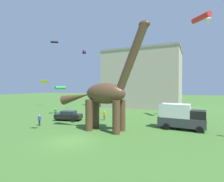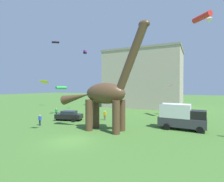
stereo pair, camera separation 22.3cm
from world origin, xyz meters
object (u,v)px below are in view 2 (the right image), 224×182
object	(u,v)px
person_near_flyer	(64,113)
kite_far_left	(85,52)
person_strolling_adult	(40,119)
kite_high_left	(171,86)
kite_mid_center	(204,17)
person_watching_child	(56,111)
person_far_spectator	(105,114)
parked_box_truck	(181,116)
dinosaur_sculpture	(105,93)
parked_sedan_left	(69,115)
kite_trailing	(60,88)
kite_mid_right	(55,42)
kite_high_right	(44,82)

from	to	relation	value
person_near_flyer	kite_far_left	size ratio (longest dim) A/B	1.37
person_near_flyer	person_strolling_adult	distance (m)	7.32
kite_high_left	kite_mid_center	bearing A→B (deg)	63.96
person_strolling_adult	person_watching_child	bearing A→B (deg)	-13.13
person_strolling_adult	person_far_spectator	distance (m)	9.68
parked_box_truck	person_near_flyer	size ratio (longest dim) A/B	5.36
person_far_spectator	person_near_flyer	bearing A→B (deg)	-26.69
dinosaur_sculpture	person_watching_child	bearing A→B (deg)	132.02
person_far_spectator	kite_high_left	distance (m)	11.52
parked_sedan_left	kite_trailing	distance (m)	8.17
kite_far_left	person_strolling_adult	bearing A→B (deg)	-79.49
kite_far_left	kite_mid_center	world-z (taller)	kite_mid_center
person_near_flyer	kite_far_left	bearing A→B (deg)	-168.08
parked_box_truck	parked_sedan_left	bearing A→B (deg)	-172.17
kite_high_left	person_strolling_adult	bearing A→B (deg)	-162.55
kite_high_left	kite_mid_right	bearing A→B (deg)	159.12
parked_box_truck	kite_trailing	world-z (taller)	kite_trailing
kite_far_left	parked_box_truck	bearing A→B (deg)	-23.33
kite_mid_right	kite_high_right	xyz separation A→B (m)	(16.53, -19.08, -10.94)
dinosaur_sculpture	parked_box_truck	size ratio (longest dim) A/B	2.22
person_watching_child	kite_mid_center	xyz separation A→B (m)	(23.92, 6.38, 15.17)
kite_far_left	kite_mid_right	bearing A→B (deg)	171.54
kite_far_left	kite_high_right	xyz separation A→B (m)	(6.43, -17.57, -7.23)
person_near_flyer	kite_high_left	bearing A→B (deg)	90.17
kite_mid_center	kite_mid_right	size ratio (longest dim) A/B	1.71
person_near_flyer	person_far_spectator	distance (m)	8.24
parked_sedan_left	kite_high_left	xyz separation A→B (m)	(15.52, 0.47, 4.70)
dinosaur_sculpture	person_near_flyer	bearing A→B (deg)	128.11
parked_sedan_left	parked_box_truck	xyz separation A→B (m)	(16.69, 1.35, 0.84)
person_near_flyer	kite_high_right	xyz separation A→B (m)	(5.58, -9.62, 5.32)
dinosaur_sculpture	person_near_flyer	distance (m)	13.29
parked_box_truck	kite_high_left	xyz separation A→B (m)	(-1.17, -0.88, 3.86)
kite_mid_center	kite_high_left	bearing A→B (deg)	-116.04
person_watching_child	kite_mid_center	world-z (taller)	kite_mid_center
kite_high_left	kite_mid_center	size ratio (longest dim) A/B	0.32
person_near_flyer	kite_trailing	size ratio (longest dim) A/B	0.49
kite_high_left	dinosaur_sculpture	bearing A→B (deg)	-152.30
parked_sedan_left	kite_trailing	xyz separation A→B (m)	(-5.49, 4.10, 4.45)
dinosaur_sculpture	kite_high_left	distance (m)	8.19
parked_sedan_left	person_near_flyer	distance (m)	3.83
person_near_flyer	kite_high_left	xyz separation A→B (m)	(18.59, -1.82, 4.86)
kite_trailing	kite_mid_center	bearing A→B (deg)	9.66
kite_high_right	kite_mid_right	bearing A→B (deg)	130.92
dinosaur_sculpture	parked_box_truck	bearing A→B (deg)	3.43
person_far_spectator	kite_mid_center	xyz separation A→B (m)	(14.21, 5.76, 15.14)
person_watching_child	kite_trailing	bearing A→B (deg)	-75.42
kite_trailing	dinosaur_sculpture	bearing A→B (deg)	-28.26
kite_far_left	kite_mid_center	size ratio (longest dim) A/B	0.24
dinosaur_sculpture	parked_sedan_left	bearing A→B (deg)	132.56
parked_box_truck	person_watching_child	world-z (taller)	parked_box_truck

